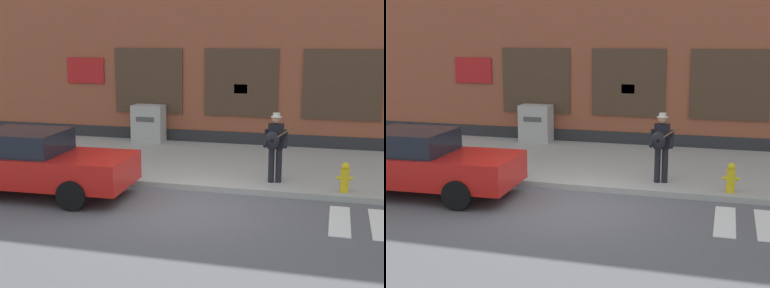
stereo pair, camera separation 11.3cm
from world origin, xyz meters
TOP-DOWN VIEW (x-y plane):
  - ground_plane at (0.00, 0.00)m, footprint 160.00×160.00m
  - sidewalk at (0.00, 3.93)m, footprint 28.00×5.38m
  - building_backdrop at (-0.00, 8.61)m, footprint 28.00×4.06m
  - red_car at (-3.72, -0.02)m, footprint 4.66×2.10m
  - busker at (1.68, 2.01)m, footprint 0.73×0.55m
  - utility_box at (-3.08, 6.17)m, footprint 1.06×0.70m
  - fire_hydrant at (3.34, 1.59)m, footprint 0.38×0.20m

SIDE VIEW (x-z plane):
  - ground_plane at x=0.00m, z-range 0.00..0.00m
  - sidewalk at x=0.00m, z-range 0.00..0.15m
  - fire_hydrant at x=3.34m, z-range 0.14..0.84m
  - red_car at x=-3.72m, z-range 0.01..1.54m
  - utility_box at x=-3.08m, z-range 0.15..1.41m
  - busker at x=1.68m, z-range 0.27..1.99m
  - building_backdrop at x=0.00m, z-range -0.01..7.88m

